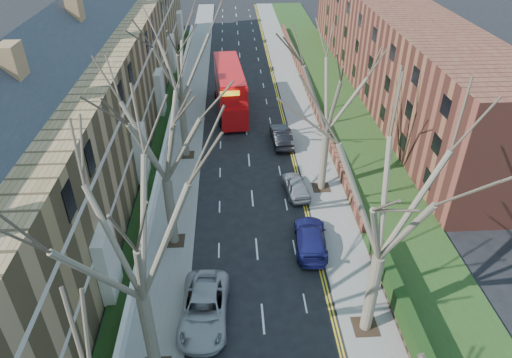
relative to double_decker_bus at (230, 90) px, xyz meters
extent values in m
cube|color=slate|center=(-4.44, 1.30, -2.33)|extent=(3.00, 102.00, 0.12)
cube|color=slate|center=(7.56, 1.30, -2.33)|extent=(3.00, 102.00, 0.12)
cube|color=olive|center=(-12.24, -6.70, 2.61)|extent=(9.00, 78.00, 10.00)
cube|color=#2A2D34|center=(-12.24, -6.70, 8.61)|extent=(4.67, 78.00, 4.67)
cube|color=beige|center=(-7.79, -6.70, 1.11)|extent=(0.12, 78.00, 0.35)
cube|color=beige|center=(-7.79, -6.70, 4.61)|extent=(0.12, 78.00, 0.35)
cube|color=brown|center=(19.06, 5.30, 2.61)|extent=(8.00, 54.00, 10.00)
cube|color=brown|center=(9.26, 5.30, -1.82)|extent=(0.35, 54.00, 0.90)
cube|color=white|center=(-6.09, -6.70, -1.77)|extent=(0.30, 78.00, 1.00)
cube|color=#223A15|center=(12.06, 1.30, -2.24)|extent=(6.00, 102.00, 0.06)
cylinder|color=brown|center=(-4.14, -31.70, 0.36)|extent=(0.64, 0.64, 5.25)
cylinder|color=brown|center=(-4.14, -21.70, 0.27)|extent=(0.64, 0.64, 5.07)
cube|color=#2D2116|center=(-4.14, -21.70, -2.25)|extent=(1.40, 1.40, 0.05)
cylinder|color=brown|center=(-4.14, -9.70, 0.36)|extent=(0.60, 0.60, 5.25)
cube|color=#2D2116|center=(-4.14, -9.70, -2.25)|extent=(1.40, 1.40, 0.05)
cylinder|color=brown|center=(7.26, -29.70, 0.36)|extent=(0.64, 0.64, 5.25)
cube|color=#2D2116|center=(7.26, -29.70, -2.25)|extent=(1.40, 1.40, 0.05)
cylinder|color=brown|center=(7.26, -15.70, 0.27)|extent=(0.60, 0.60, 5.07)
cube|color=#2D2116|center=(7.26, -15.70, -2.25)|extent=(1.40, 1.40, 0.05)
cube|color=red|center=(0.00, 0.00, -0.88)|extent=(3.56, 11.81, 2.33)
cube|color=red|center=(0.00, 0.00, 1.35)|extent=(3.51, 11.23, 2.12)
cube|color=black|center=(0.00, 0.00, -0.40)|extent=(3.51, 10.88, 0.95)
cube|color=black|center=(0.00, 0.00, 1.45)|extent=(3.49, 10.65, 0.95)
imported|color=#A5A4AA|center=(-1.78, -28.47, -1.59)|extent=(2.97, 5.91, 1.61)
imported|color=navy|center=(5.26, -22.66, -1.64)|extent=(2.56, 5.32, 1.49)
imported|color=gray|center=(5.07, -16.15, -1.68)|extent=(2.22, 4.37, 1.42)
imported|color=black|center=(4.78, -7.74, -1.58)|extent=(1.92, 4.96, 1.61)
camera|label=1|loc=(0.14, -46.28, 18.71)|focal=32.00mm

